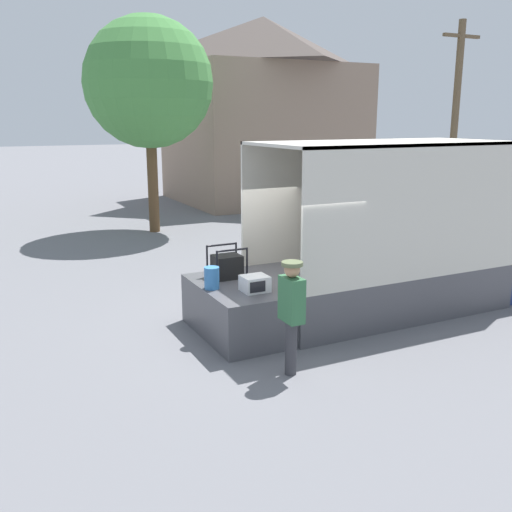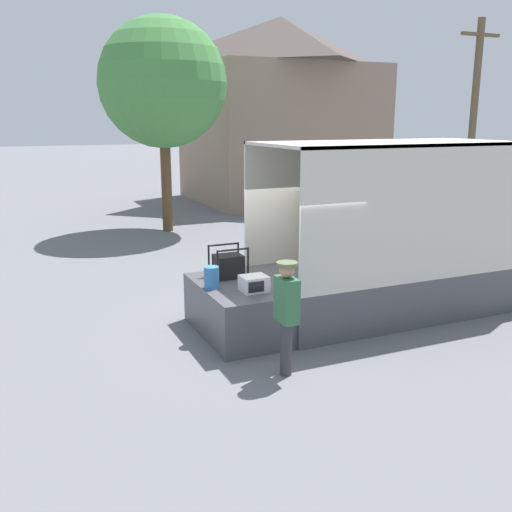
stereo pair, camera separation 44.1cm
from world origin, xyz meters
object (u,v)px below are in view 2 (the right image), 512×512
object	(u,v)px
portable_generator	(229,266)
orange_bucket	(211,277)
worker_person	(287,306)
utility_pole	(473,117)
microwave	(254,284)
box_truck	(439,258)
street_tree	(163,83)

from	to	relation	value
portable_generator	orange_bucket	xyz separation A→B (m)	(-0.54, -0.53, -0.03)
worker_person	utility_pole	world-z (taller)	utility_pole
microwave	box_truck	bearing A→B (deg)	6.31
worker_person	street_tree	xyz separation A→B (m)	(1.43, 12.14, 3.89)
microwave	worker_person	world-z (taller)	worker_person
microwave	portable_generator	size ratio (longest dim) A/B	0.71
portable_generator	street_tree	size ratio (longest dim) A/B	0.09
portable_generator	utility_pole	bearing A→B (deg)	30.30
microwave	street_tree	world-z (taller)	street_tree
worker_person	street_tree	world-z (taller)	street_tree
microwave	orange_bucket	size ratio (longest dim) A/B	1.15
orange_bucket	utility_pole	world-z (taller)	utility_pole
worker_person	utility_pole	xyz separation A→B (m)	(13.19, 10.15, 2.81)
street_tree	box_truck	bearing A→B (deg)	-72.65
orange_bucket	utility_pole	size ratio (longest dim) A/B	0.05
microwave	worker_person	xyz separation A→B (m)	(-0.09, -1.44, 0.04)
portable_generator	worker_person	xyz separation A→B (m)	(-0.02, -2.45, -0.05)
microwave	street_tree	distance (m)	11.48
microwave	utility_pole	world-z (taller)	utility_pole
box_truck	orange_bucket	world-z (taller)	box_truck
microwave	orange_bucket	xyz separation A→B (m)	(-0.61, 0.48, 0.06)
orange_bucket	worker_person	size ratio (longest dim) A/B	0.22
worker_person	street_tree	bearing A→B (deg)	83.29
worker_person	street_tree	size ratio (longest dim) A/B	0.25
worker_person	utility_pole	size ratio (longest dim) A/B	0.24
street_tree	orange_bucket	bearing A→B (deg)	-100.81
orange_bucket	box_truck	bearing A→B (deg)	0.25
street_tree	worker_person	bearing A→B (deg)	-96.71
worker_person	portable_generator	bearing A→B (deg)	89.52
box_truck	orange_bucket	xyz separation A→B (m)	(-5.14, -0.02, 0.15)
orange_bucket	microwave	bearing A→B (deg)	-37.92
box_truck	orange_bucket	size ratio (longest dim) A/B	17.71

